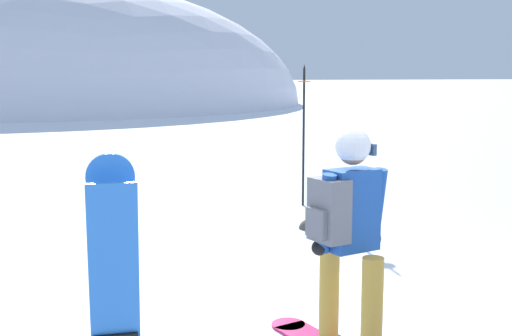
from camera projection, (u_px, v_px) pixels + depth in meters
The scene contains 5 objects.
ridge_peak_main at pixel (26, 104), 41.89m from camera, with size 35.26×31.74×16.09m.
snowboarder_main at pixel (347, 240), 4.64m from camera, with size 0.76×1.77×1.71m.
spare_snowboard at pixel (114, 294), 3.76m from camera, with size 0.28×0.26×1.65m.
piste_marker_near at pixel (304, 126), 10.18m from camera, with size 0.20×0.20×2.21m.
rock_dark at pixel (313, 228), 8.85m from camera, with size 0.39×0.33×0.27m.
Camera 1 is at (-1.78, -4.65, 2.10)m, focal length 45.94 mm.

